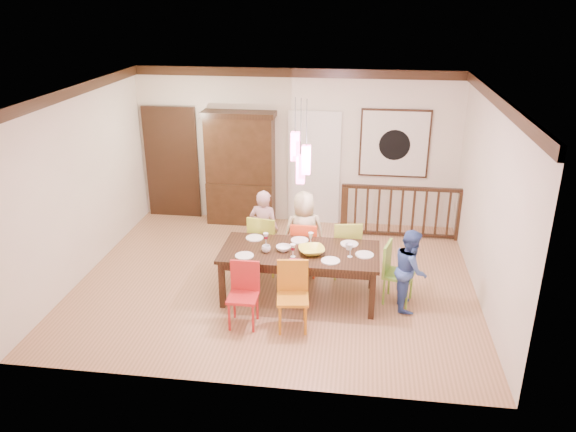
# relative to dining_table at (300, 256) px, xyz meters

# --- Properties ---
(floor) EXTENTS (6.00, 6.00, 0.00)m
(floor) POSITION_rel_dining_table_xyz_m (-0.41, 0.45, -0.67)
(floor) COLOR #9C6F4B
(floor) RESTS_ON ground
(ceiling) EXTENTS (6.00, 6.00, 0.00)m
(ceiling) POSITION_rel_dining_table_xyz_m (-0.41, 0.45, 2.23)
(ceiling) COLOR white
(ceiling) RESTS_ON wall_back
(wall_back) EXTENTS (6.00, 0.00, 6.00)m
(wall_back) POSITION_rel_dining_table_xyz_m (-0.41, 2.95, 0.78)
(wall_back) COLOR beige
(wall_back) RESTS_ON floor
(wall_left) EXTENTS (0.00, 5.00, 5.00)m
(wall_left) POSITION_rel_dining_table_xyz_m (-3.41, 0.45, 0.78)
(wall_left) COLOR beige
(wall_left) RESTS_ON floor
(wall_right) EXTENTS (0.00, 5.00, 5.00)m
(wall_right) POSITION_rel_dining_table_xyz_m (2.59, 0.45, 0.78)
(wall_right) COLOR beige
(wall_right) RESTS_ON floor
(crown_molding) EXTENTS (6.00, 5.00, 0.16)m
(crown_molding) POSITION_rel_dining_table_xyz_m (-0.41, 0.45, 2.15)
(crown_molding) COLOR black
(crown_molding) RESTS_ON wall_back
(panel_door) EXTENTS (1.04, 0.07, 2.24)m
(panel_door) POSITION_rel_dining_table_xyz_m (-2.81, 2.90, 0.38)
(panel_door) COLOR black
(panel_door) RESTS_ON wall_back
(white_doorway) EXTENTS (0.97, 0.05, 2.22)m
(white_doorway) POSITION_rel_dining_table_xyz_m (-0.06, 2.91, 0.38)
(white_doorway) COLOR silver
(white_doorway) RESTS_ON wall_back
(painting) EXTENTS (1.25, 0.06, 1.25)m
(painting) POSITION_rel_dining_table_xyz_m (1.39, 2.91, 0.93)
(painting) COLOR black
(painting) RESTS_ON wall_back
(pendant_cluster) EXTENTS (0.27, 0.21, 1.14)m
(pendant_cluster) POSITION_rel_dining_table_xyz_m (0.00, -0.00, 1.43)
(pendant_cluster) COLOR #EE478C
(pendant_cluster) RESTS_ON ceiling
(dining_table) EXTENTS (2.25, 1.04, 0.75)m
(dining_table) POSITION_rel_dining_table_xyz_m (0.00, 0.00, 0.00)
(dining_table) COLOR black
(dining_table) RESTS_ON floor
(chair_far_left) EXTENTS (0.50, 0.50, 0.97)m
(chair_far_left) POSITION_rel_dining_table_xyz_m (-0.63, 0.75, -0.11)
(chair_far_left) COLOR #ADC233
(chair_far_left) RESTS_ON floor
(chair_far_mid) EXTENTS (0.41, 0.41, 0.90)m
(chair_far_mid) POSITION_rel_dining_table_xyz_m (-0.00, 0.75, -0.16)
(chair_far_mid) COLOR #E8441C
(chair_far_mid) RESTS_ON floor
(chair_far_right) EXTENTS (0.50, 0.50, 0.94)m
(chair_far_right) POSITION_rel_dining_table_xyz_m (0.63, 0.79, -0.13)
(chair_far_right) COLOR #A2B338
(chair_far_right) RESTS_ON floor
(chair_near_left) EXTENTS (0.39, 0.39, 0.87)m
(chair_near_left) POSITION_rel_dining_table_xyz_m (-0.66, -0.83, -0.17)
(chair_near_left) COLOR #B31F20
(chair_near_left) RESTS_ON floor
(chair_near_mid) EXTENTS (0.46, 0.46, 0.91)m
(chair_near_mid) POSITION_rel_dining_table_xyz_m (0.00, -0.81, -0.15)
(chair_near_mid) COLOR #BF7316
(chair_near_mid) RESTS_ON floor
(chair_end_right) EXTENTS (0.49, 0.49, 0.89)m
(chair_end_right) POSITION_rel_dining_table_xyz_m (1.41, 0.06, -0.16)
(chair_end_right) COLOR #7DB53A
(chair_end_right) RESTS_ON floor
(china_hutch) EXTENTS (1.35, 0.46, 2.14)m
(china_hutch) POSITION_rel_dining_table_xyz_m (-1.44, 2.74, 0.40)
(china_hutch) COLOR black
(china_hutch) RESTS_ON floor
(balustrade) EXTENTS (2.17, 0.12, 0.96)m
(balustrade) POSITION_rel_dining_table_xyz_m (1.57, 2.40, -0.17)
(balustrade) COLOR black
(balustrade) RESTS_ON floor
(person_far_left) EXTENTS (0.53, 0.39, 1.31)m
(person_far_left) POSITION_rel_dining_table_xyz_m (-0.67, 0.87, -0.01)
(person_far_left) COLOR #D2A0AC
(person_far_left) RESTS_ON floor
(person_far_mid) EXTENTS (0.74, 0.57, 1.33)m
(person_far_mid) POSITION_rel_dining_table_xyz_m (-0.03, 0.82, -0.00)
(person_far_mid) COLOR beige
(person_far_mid) RESTS_ON floor
(person_end_right) EXTENTS (0.45, 0.57, 1.17)m
(person_end_right) POSITION_rel_dining_table_xyz_m (1.55, -0.06, -0.09)
(person_end_right) COLOR #3A57A3
(person_end_right) RESTS_ON floor
(serving_bowl) EXTENTS (0.45, 0.45, 0.09)m
(serving_bowl) POSITION_rel_dining_table_xyz_m (0.17, -0.07, 0.12)
(serving_bowl) COLOR yellow
(serving_bowl) RESTS_ON dining_table
(small_bowl) EXTENTS (0.22, 0.22, 0.07)m
(small_bowl) POSITION_rel_dining_table_xyz_m (-0.23, -0.03, 0.11)
(small_bowl) COLOR white
(small_bowl) RESTS_ON dining_table
(cup_left) EXTENTS (0.15, 0.15, 0.10)m
(cup_left) POSITION_rel_dining_table_xyz_m (-0.46, -0.11, 0.13)
(cup_left) COLOR silver
(cup_left) RESTS_ON dining_table
(cup_right) EXTENTS (0.10, 0.10, 0.09)m
(cup_right) POSITION_rel_dining_table_xyz_m (0.68, 0.12, 0.12)
(cup_right) COLOR silver
(cup_right) RESTS_ON dining_table
(plate_far_left) EXTENTS (0.26, 0.26, 0.01)m
(plate_far_left) POSITION_rel_dining_table_xyz_m (-0.71, 0.33, 0.09)
(plate_far_left) COLOR white
(plate_far_left) RESTS_ON dining_table
(plate_far_mid) EXTENTS (0.26, 0.26, 0.01)m
(plate_far_mid) POSITION_rel_dining_table_xyz_m (-0.04, 0.33, 0.09)
(plate_far_mid) COLOR white
(plate_far_mid) RESTS_ON dining_table
(plate_far_right) EXTENTS (0.26, 0.26, 0.01)m
(plate_far_right) POSITION_rel_dining_table_xyz_m (0.69, 0.30, 0.09)
(plate_far_right) COLOR white
(plate_far_right) RESTS_ON dining_table
(plate_near_left) EXTENTS (0.26, 0.26, 0.01)m
(plate_near_left) POSITION_rel_dining_table_xyz_m (-0.74, -0.28, 0.09)
(plate_near_left) COLOR white
(plate_near_left) RESTS_ON dining_table
(plate_near_mid) EXTENTS (0.26, 0.26, 0.01)m
(plate_near_mid) POSITION_rel_dining_table_xyz_m (0.45, -0.28, 0.09)
(plate_near_mid) COLOR white
(plate_near_mid) RESTS_ON dining_table
(plate_end_right) EXTENTS (0.26, 0.26, 0.01)m
(plate_end_right) POSITION_rel_dining_table_xyz_m (0.91, -0.03, 0.09)
(plate_end_right) COLOR white
(plate_end_right) RESTS_ON dining_table
(wine_glass_a) EXTENTS (0.08, 0.08, 0.19)m
(wine_glass_a) POSITION_rel_dining_table_xyz_m (-0.51, 0.11, 0.17)
(wine_glass_a) COLOR #590C19
(wine_glass_a) RESTS_ON dining_table
(wine_glass_b) EXTENTS (0.08, 0.08, 0.19)m
(wine_glass_b) POSITION_rel_dining_table_xyz_m (0.13, 0.21, 0.17)
(wine_glass_b) COLOR silver
(wine_glass_b) RESTS_ON dining_table
(wine_glass_c) EXTENTS (0.08, 0.08, 0.19)m
(wine_glass_c) POSITION_rel_dining_table_xyz_m (-0.07, -0.21, 0.17)
(wine_glass_c) COLOR #590C19
(wine_glass_c) RESTS_ON dining_table
(wine_glass_d) EXTENTS (0.08, 0.08, 0.19)m
(wine_glass_d) POSITION_rel_dining_table_xyz_m (0.71, -0.11, 0.17)
(wine_glass_d) COLOR silver
(wine_glass_d) RESTS_ON dining_table
(napkin) EXTENTS (0.18, 0.14, 0.01)m
(napkin) POSITION_rel_dining_table_xyz_m (-0.02, -0.37, 0.09)
(napkin) COLOR #D83359
(napkin) RESTS_ON dining_table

